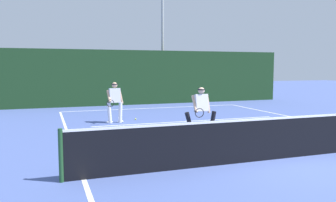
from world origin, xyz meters
TOP-DOWN VIEW (x-y plane):
  - ground_plane at (0.00, 0.00)m, footprint 80.00×80.00m
  - court_line_baseline_far at (0.00, 11.12)m, footprint 9.82×0.10m
  - court_line_sideline_left at (-4.91, 0.00)m, footprint 0.10×22.23m
  - court_line_service at (0.00, 6.19)m, footprint 8.01×0.10m
  - court_line_centre at (0.00, 3.20)m, footprint 0.10×6.40m
  - tennis_net at (0.00, 0.00)m, footprint 10.77×0.09m
  - player_near at (-0.80, 3.26)m, footprint 1.10×0.82m
  - player_far at (-2.96, 6.82)m, footprint 0.78×0.88m
  - tennis_ball at (-1.99, 7.29)m, footprint 0.07×0.07m
  - back_fence_windscreen at (0.00, 13.17)m, footprint 18.63×0.12m
  - light_pole at (1.85, 14.98)m, footprint 0.55×0.44m

SIDE VIEW (x-z plane):
  - ground_plane at x=0.00m, z-range 0.00..0.00m
  - court_line_baseline_far at x=0.00m, z-range 0.00..0.01m
  - court_line_sideline_left at x=-4.91m, z-range 0.00..0.01m
  - court_line_service at x=0.00m, z-range 0.00..0.01m
  - court_line_centre at x=0.00m, z-range 0.00..0.01m
  - tennis_ball at x=-1.99m, z-range 0.00..0.07m
  - tennis_net at x=0.00m, z-range 0.00..1.06m
  - player_near at x=-0.80m, z-range 0.08..1.68m
  - player_far at x=-2.96m, z-range 0.08..1.73m
  - back_fence_windscreen at x=0.00m, z-range 0.00..3.25m
  - light_pole at x=1.85m, z-range 0.87..9.15m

